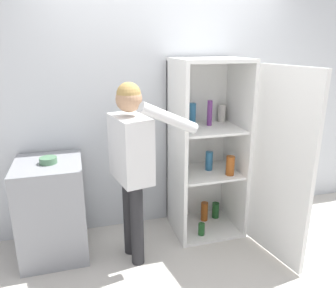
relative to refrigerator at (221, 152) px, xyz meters
name	(u,v)px	position (x,y,z in m)	size (l,w,h in m)	color
ground_plane	(195,270)	(-0.45, -0.54, -0.88)	(12.00, 12.00, 0.00)	beige
wall_back	(165,107)	(-0.45, 0.44, 0.39)	(7.00, 0.06, 2.55)	silver
refrigerator	(221,152)	(0.00, 0.00, 0.00)	(0.85, 1.27, 1.78)	white
person	(132,153)	(-0.92, -0.19, 0.14)	(0.71, 0.58, 1.62)	#262628
counter	(52,209)	(-1.62, 0.08, -0.42)	(0.58, 0.62, 0.91)	gray
bowl	(48,160)	(-1.61, 0.06, 0.06)	(0.15, 0.15, 0.05)	#517F5B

